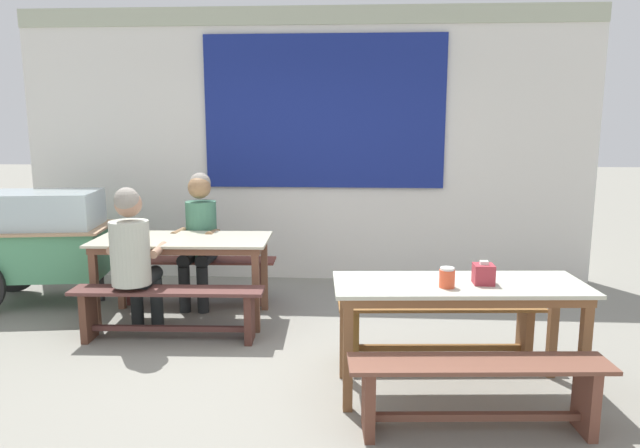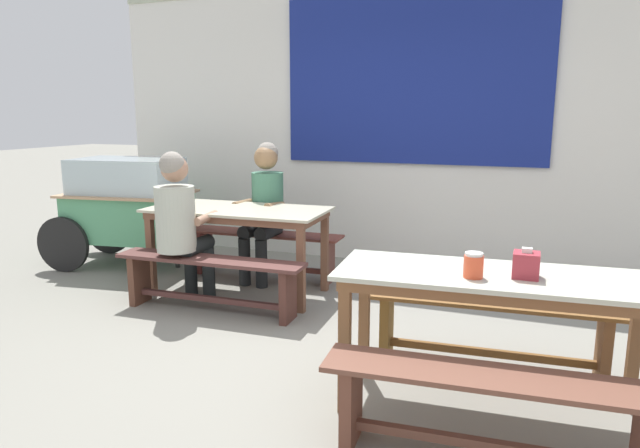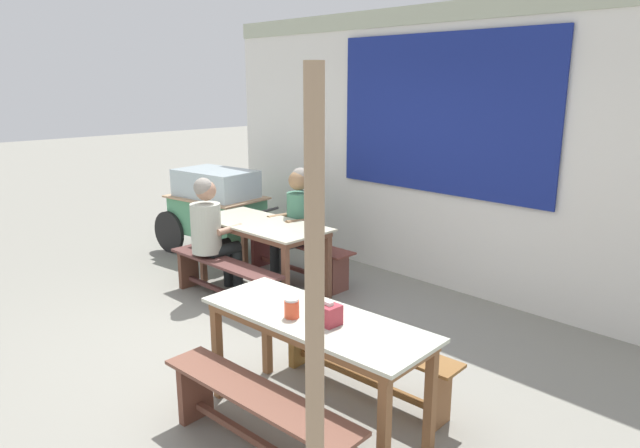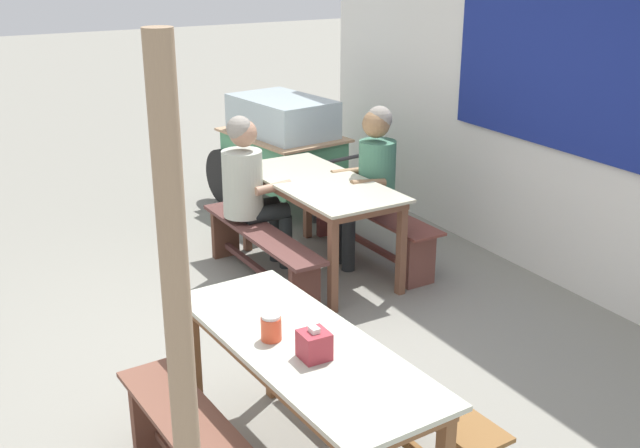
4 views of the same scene
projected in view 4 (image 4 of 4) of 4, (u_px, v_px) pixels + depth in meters
ground_plane at (263, 352)px, 5.10m from camera, size 40.00×40.00×0.00m
backdrop_wall at (570, 77)px, 5.70m from camera, size 6.48×0.23×3.06m
dining_table_far at (319, 190)px, 6.13m from camera, size 1.60×0.78×0.77m
dining_table_near at (303, 359)px, 3.67m from camera, size 1.69×0.72×0.77m
bench_far_back at (372, 226)px, 6.52m from camera, size 1.58×0.36×0.45m
bench_far_front at (261, 248)px, 6.01m from camera, size 1.61×0.33×0.45m
bench_near_back at (388, 397)px, 4.07m from camera, size 1.56×0.36×0.45m
food_cart at (281, 144)px, 7.62m from camera, size 1.69×1.03×1.13m
person_left_back_turned at (250, 184)px, 6.12m from camera, size 0.44×0.55×1.30m
person_center_facing at (371, 175)px, 6.29m from camera, size 0.43×0.52×1.32m
tissue_box at (314, 345)px, 3.48m from camera, size 0.13×0.13×0.15m
condiment_jar at (271, 327)px, 3.64m from camera, size 0.10×0.10×0.13m
wooden_support_post at (186, 428)px, 2.32m from camera, size 0.08×0.08×2.36m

